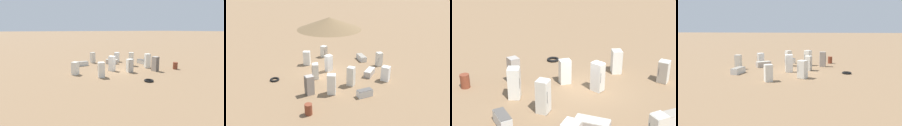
{
  "view_description": "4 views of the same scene",
  "coord_description": "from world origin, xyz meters",
  "views": [
    {
      "loc": [
        10.76,
        18.8,
        5.19
      ],
      "look_at": [
        1.0,
        0.85,
        1.25
      ],
      "focal_mm": 28.0,
      "sensor_mm": 36.0,
      "label": 1
    },
    {
      "loc": [
        -21.92,
        4.1,
        10.11
      ],
      "look_at": [
        -1.15,
        -1.01,
        1.49
      ],
      "focal_mm": 35.0,
      "sensor_mm": 36.0,
      "label": 2
    },
    {
      "loc": [
        -7.51,
        -16.32,
        8.87
      ],
      "look_at": [
        -1.5,
        0.66,
        1.75
      ],
      "focal_mm": 50.0,
      "sensor_mm": 36.0,
      "label": 3
    },
    {
      "loc": [
        22.14,
        7.17,
        4.37
      ],
      "look_at": [
        -0.98,
        -0.66,
        0.78
      ],
      "focal_mm": 35.0,
      "sensor_mm": 36.0,
      "label": 4
    }
  ],
  "objects": [
    {
      "name": "ground_plane",
      "position": [
        0.0,
        0.0,
        0.0
      ],
      "size": [
        1000.0,
        1000.0,
        0.0
      ],
      "primitive_type": "plane",
      "color": "#846647"
    },
    {
      "name": "discarded_fridge_1",
      "position": [
        -4.36,
        2.44,
        0.92
      ],
      "size": [
        0.78,
        0.87,
        1.84
      ],
      "rotation": [
        0.0,
        0.0,
        0.25
      ],
      "color": "#A89E93",
      "rests_on": "ground_plane"
    },
    {
      "name": "discarded_fridge_0",
      "position": [
        2.79,
        -5.06,
        0.31
      ],
      "size": [
        1.87,
        0.82,
        0.63
      ],
      "rotation": [
        0.0,
        0.0,
        1.62
      ],
      "color": "silver",
      "rests_on": "ground_plane"
    },
    {
      "name": "discarded_fridge_2",
      "position": [
        5.07,
        -0.61,
        0.75
      ],
      "size": [
        0.96,
        0.95,
        1.5
      ],
      "rotation": [
        0.0,
        0.0,
        2.25
      ],
      "color": "silver",
      "rests_on": "ground_plane"
    },
    {
      "name": "discarded_fridge_5",
      "position": [
        2.89,
        1.87,
        0.84
      ],
      "size": [
        0.88,
        0.94,
        1.68
      ],
      "rotation": [
        0.0,
        0.0,
        4.42
      ],
      "color": "silver",
      "rests_on": "ground_plane"
    },
    {
      "name": "discarded_fridge_6",
      "position": [
        -4.71,
        0.47,
        0.96
      ],
      "size": [
        0.89,
        0.92,
        1.93
      ],
      "rotation": [
        0.0,
        0.0,
        4.39
      ],
      "color": "silver",
      "rests_on": "ground_plane"
    },
    {
      "name": "discarded_fridge_9",
      "position": [
        0.39,
        -0.31,
        0.94
      ],
      "size": [
        0.84,
        0.92,
        1.88
      ],
      "rotation": [
        0.0,
        0.0,
        3.62
      ],
      "color": "white",
      "rests_on": "ground_plane"
    },
    {
      "name": "discarded_fridge_7",
      "position": [
        -1.16,
        1.45,
        0.82
      ],
      "size": [
        0.75,
        0.66,
        1.64
      ],
      "rotation": [
        0.0,
        0.0,
        6.24
      ],
      "color": "silver",
      "rests_on": "ground_plane"
    },
    {
      "name": "rusty_barrel",
      "position": [
        -7.44,
        2.9,
        0.46
      ],
      "size": [
        0.59,
        0.59,
        0.91
      ],
      "color": "brown",
      "rests_on": "ground_plane"
    },
    {
      "name": "discarded_fridge_10",
      "position": [
        0.49,
        -6.45,
        0.83
      ],
      "size": [
        0.72,
        0.71,
        1.66
      ],
      "rotation": [
        0.0,
        0.0,
        1.68
      ],
      "color": "beige",
      "rests_on": "ground_plane"
    },
    {
      "name": "discarded_fridge_3",
      "position": [
        -3.54,
        -1.73,
        0.96
      ],
      "size": [
        0.94,
        0.94,
        1.93
      ],
      "rotation": [
        0.0,
        0.0,
        4.01
      ],
      "color": "beige",
      "rests_on": "ground_plane"
    },
    {
      "name": "scrap_tire",
      "position": [
        -0.65,
        5.63,
        0.09
      ],
      "size": [
        0.96,
        0.96,
        0.19
      ],
      "color": "black",
      "rests_on": "ground_plane"
    },
    {
      "name": "dirt_mound",
      "position": [
        20.86,
        -4.6,
        1.19
      ],
      "size": [
        13.09,
        13.09,
        2.37
      ],
      "color": "brown",
      "rests_on": "ground_plane"
    },
    {
      "name": "discarded_fridge_11",
      "position": [
        -3.34,
        -5.5,
        0.76
      ],
      "size": [
        1.07,
        1.07,
        1.53
      ],
      "rotation": [
        0.0,
        0.0,
        3.94
      ],
      "color": "white",
      "rests_on": "ground_plane"
    },
    {
      "name": "discarded_fridge_4",
      "position": [
        -1.81,
        -4.36,
        0.34
      ],
      "size": [
        1.82,
        1.68,
        0.68
      ],
      "rotation": [
        0.0,
        0.0,
        4.02
      ],
      "color": "#A89E93",
      "rests_on": "ground_plane"
    },
    {
      "name": "discarded_fridge_8",
      "position": [
        -5.89,
        -2.3,
        0.33
      ],
      "size": [
        0.83,
        1.48,
        0.66
      ],
      "rotation": [
        0.0,
        0.0,
        3.31
      ],
      "color": "silver",
      "rests_on": "ground_plane"
    }
  ]
}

